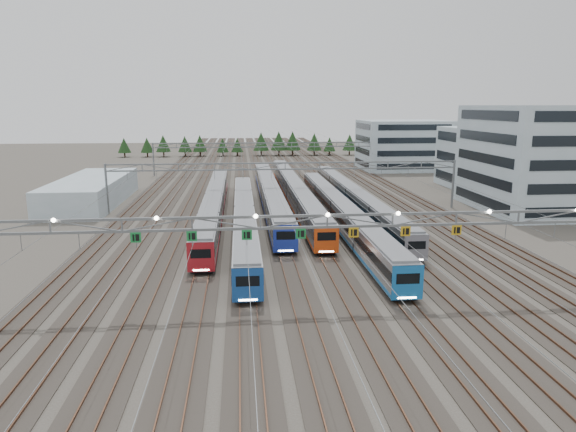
{
  "coord_description": "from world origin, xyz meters",
  "views": [
    {
      "loc": [
        -7.2,
        -41.39,
        16.79
      ],
      "look_at": [
        -1.45,
        19.84,
        3.5
      ],
      "focal_mm": 32.0,
      "sensor_mm": 36.0,
      "label": 1
    }
  ],
  "objects": [
    {
      "name": "depot_bldg_north",
      "position": [
        36.27,
        92.97,
        6.45
      ],
      "size": [
        22.0,
        18.0,
        12.89
      ],
      "primitive_type": "cube",
      "color": "#A9C1CA",
      "rests_on": "ground"
    },
    {
      "name": "gantry_near",
      "position": [
        -0.05,
        -0.12,
        7.09
      ],
      "size": [
        56.36,
        0.61,
        8.08
      ],
      "color": "slate",
      "rests_on": "ground"
    },
    {
      "name": "train_b",
      "position": [
        -6.75,
        26.53,
        2.01
      ],
      "size": [
        2.71,
        54.31,
        3.53
      ],
      "color": "black",
      "rests_on": "ground"
    },
    {
      "name": "train_e",
      "position": [
        6.75,
        28.53,
        2.05
      ],
      "size": [
        2.77,
        59.87,
        3.61
      ],
      "color": "black",
      "rests_on": "ground"
    },
    {
      "name": "train_d",
      "position": [
        2.25,
        47.22,
        2.11
      ],
      "size": [
        2.85,
        68.18,
        3.71
      ],
      "color": "black",
      "rests_on": "ground"
    },
    {
      "name": "ground",
      "position": [
        0.0,
        0.0,
        0.0
      ],
      "size": [
        400.0,
        400.0,
        0.0
      ],
      "primitive_type": "plane",
      "color": "#47423A",
      "rests_on": "ground"
    },
    {
      "name": "gantry_far",
      "position": [
        0.0,
        85.0,
        6.39
      ],
      "size": [
        56.36,
        0.36,
        8.0
      ],
      "color": "slate",
      "rests_on": "ground"
    },
    {
      "name": "treeline",
      "position": [
        -4.05,
        133.03,
        4.23
      ],
      "size": [
        87.5,
        5.6,
        7.02
      ],
      "color": "#332114",
      "rests_on": "ground"
    },
    {
      "name": "west_shed",
      "position": [
        -33.01,
        49.56,
        2.21
      ],
      "size": [
        10.0,
        30.0,
        4.42
      ],
      "primitive_type": "cube",
      "color": "#A9C1CA",
      "rests_on": "ground"
    },
    {
      "name": "train_a",
      "position": [
        -11.25,
        36.58,
        2.04
      ],
      "size": [
        2.76,
        57.54,
        3.59
      ],
      "color": "black",
      "rests_on": "ground"
    },
    {
      "name": "depot_bldg_south",
      "position": [
        40.65,
        37.36,
        8.4
      ],
      "size": [
        18.0,
        22.0,
        16.8
      ],
      "primitive_type": "cube",
      "color": "#A9C1CA",
      "rests_on": "ground"
    },
    {
      "name": "depot_bldg_mid",
      "position": [
        42.73,
        60.41,
        6.19
      ],
      "size": [
        14.0,
        16.0,
        12.38
      ],
      "primitive_type": "cube",
      "color": "#A9C1CA",
      "rests_on": "ground"
    },
    {
      "name": "train_f",
      "position": [
        11.25,
        40.2,
        1.95
      ],
      "size": [
        2.62,
        61.84,
        3.41
      ],
      "color": "black",
      "rests_on": "ground"
    },
    {
      "name": "track_bed",
      "position": [
        0.0,
        100.0,
        1.49
      ],
      "size": [
        54.0,
        260.0,
        5.42
      ],
      "color": "#2D2823",
      "rests_on": "ground"
    },
    {
      "name": "train_c",
      "position": [
        -2.25,
        45.03,
        2.12
      ],
      "size": [
        2.87,
        62.33,
        3.74
      ],
      "color": "black",
      "rests_on": "ground"
    },
    {
      "name": "gantry_mid",
      "position": [
        0.0,
        40.0,
        6.39
      ],
      "size": [
        56.36,
        0.36,
        8.0
      ],
      "color": "slate",
      "rests_on": "ground"
    }
  ]
}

